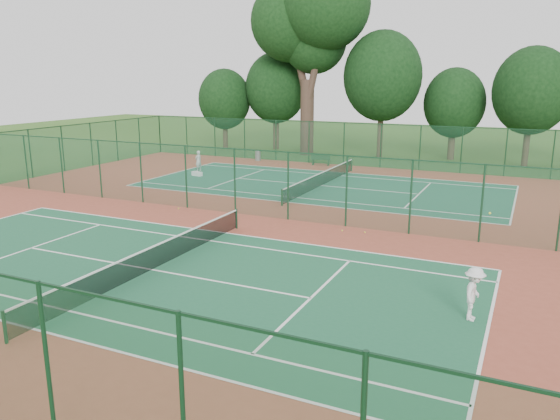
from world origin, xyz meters
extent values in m
plane|color=#315B1C|center=(0.00, 0.00, 0.00)|extent=(120.00, 120.00, 0.00)
cube|color=brown|center=(0.00, 0.00, 0.01)|extent=(40.00, 36.00, 0.01)
cube|color=#1B5738|center=(0.00, -9.00, 0.01)|extent=(23.77, 10.97, 0.01)
cube|color=#1C5A3F|center=(0.00, 9.00, 0.01)|extent=(23.77, 10.97, 0.01)
cube|color=#17452E|center=(0.00, 18.00, 1.75)|extent=(40.00, 0.02, 3.50)
cube|color=#15391F|center=(0.00, 18.00, 3.46)|extent=(40.00, 0.05, 0.05)
cube|color=#194D2F|center=(0.00, 0.00, 1.75)|extent=(40.00, 0.02, 3.50)
cube|color=#163E25|center=(0.00, 0.00, 3.46)|extent=(40.00, 0.05, 0.05)
cylinder|color=#133520|center=(0.00, -15.40, 0.49)|extent=(0.10, 0.10, 0.97)
cylinder|color=#133520|center=(0.00, -2.60, 0.49)|extent=(0.10, 0.10, 0.97)
cube|color=black|center=(0.00, -9.00, 0.48)|extent=(0.02, 12.80, 0.85)
cube|color=white|center=(0.00, -9.00, 0.92)|extent=(0.04, 12.80, 0.06)
cylinder|color=#163E20|center=(0.00, 2.60, 0.49)|extent=(0.10, 0.10, 0.97)
cylinder|color=#163E20|center=(0.00, 15.40, 0.49)|extent=(0.10, 0.10, 0.97)
cube|color=black|center=(0.00, 9.00, 0.48)|extent=(0.02, 12.80, 0.85)
cube|color=white|center=(0.00, 9.00, 0.92)|extent=(0.04, 12.80, 0.06)
imported|color=silver|center=(11.38, -8.47, 0.85)|extent=(0.70, 1.11, 1.65)
imported|color=silver|center=(-10.70, 10.44, 0.80)|extent=(0.50, 0.64, 1.57)
cylinder|color=gray|center=(-9.01, 17.14, 0.44)|extent=(0.60, 0.60, 0.87)
cube|color=#113319|center=(-3.81, 17.00, 0.25)|extent=(0.15, 0.43, 0.48)
cube|color=#113319|center=(-2.55, 17.21, 0.25)|extent=(0.15, 0.43, 0.48)
cube|color=#113319|center=(-3.18, 17.10, 0.51)|extent=(1.64, 0.69, 0.05)
cube|color=#113319|center=(-3.15, 16.89, 0.75)|extent=(1.58, 0.31, 0.48)
cube|color=white|center=(-9.65, 8.61, 0.17)|extent=(0.90, 0.50, 0.32)
sphere|color=#DCF438|center=(4.77, -0.94, 0.05)|extent=(0.07, 0.07, 0.07)
sphere|color=#E0EF37|center=(5.81, -0.74, 0.04)|extent=(0.07, 0.07, 0.07)
sphere|color=#B2C32D|center=(-4.83, -0.53, 0.05)|extent=(0.08, 0.08, 0.08)
cylinder|color=#3A281F|center=(-6.65, 22.52, 3.42)|extent=(1.25, 1.25, 6.84)
cylinder|color=#3A281F|center=(-7.68, 22.86, 8.55)|extent=(2.32, 0.68, 6.80)
cylinder|color=#3A281F|center=(-5.63, 22.29, 8.89)|extent=(2.16, 0.64, 7.38)
sphere|color=black|center=(-8.48, 22.86, 11.97)|extent=(7.29, 7.29, 7.29)
sphere|color=black|center=(-4.94, 22.29, 13.11)|extent=(7.75, 7.75, 7.75)
sphere|color=black|center=(-6.42, 23.43, 10.26)|extent=(5.93, 5.93, 5.93)
camera|label=1|loc=(12.55, -24.59, 7.12)|focal=35.00mm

